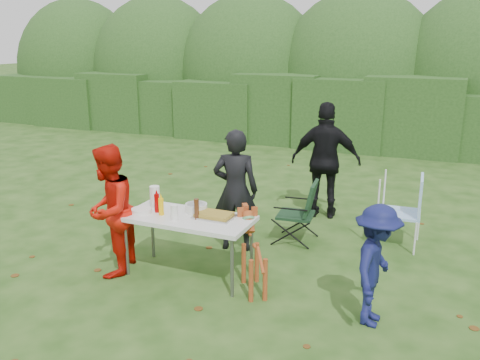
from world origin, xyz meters
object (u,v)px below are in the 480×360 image
at_px(person_red_jacket, 109,211).
at_px(lawn_chair, 399,210).
at_px(folding_table, 188,221).
at_px(child, 376,266).
at_px(paper_towel_roll, 155,197).
at_px(person_black_puffy, 326,161).
at_px(dog, 254,257).
at_px(ketchup_bottle, 157,203).
at_px(beer_bottle, 197,209).
at_px(mustard_bottle, 161,207).
at_px(person_cook, 236,190).
at_px(camping_chair, 296,211).

xyz_separation_m(person_red_jacket, lawn_chair, (3.04, 2.21, -0.29)).
height_order(folding_table, child, child).
bearing_deg(paper_towel_roll, child, -7.28).
bearing_deg(lawn_chair, person_black_puffy, -34.07).
xyz_separation_m(dog, ketchup_bottle, (-1.26, 0.06, 0.44)).
distance_m(person_red_jacket, beer_bottle, 1.05).
distance_m(lawn_chair, paper_towel_roll, 3.25).
bearing_deg(lawn_chair, person_red_jacket, 32.69).
xyz_separation_m(lawn_chair, mustard_bottle, (-2.46, -2.00, 0.35)).
height_order(dog, ketchup_bottle, ketchup_bottle).
xyz_separation_m(person_red_jacket, person_black_puffy, (1.84, 2.93, 0.12)).
distance_m(folding_table, lawn_chair, 2.90).
height_order(person_cook, ketchup_bottle, person_cook).
height_order(person_cook, beer_bottle, person_cook).
height_order(lawn_chair, paper_towel_roll, paper_towel_roll).
bearing_deg(ketchup_bottle, paper_towel_roll, 129.26).
bearing_deg(folding_table, camping_chair, 60.57).
height_order(lawn_chair, ketchup_bottle, lawn_chair).
bearing_deg(ketchup_bottle, person_cook, 58.10).
distance_m(child, dog, 1.33).
distance_m(person_black_puffy, mustard_bottle, 2.99).
bearing_deg(dog, ketchup_bottle, 54.22).
xyz_separation_m(child, lawn_chair, (-0.01, 2.13, -0.12)).
bearing_deg(paper_towel_roll, beer_bottle, -15.51).
bearing_deg(person_red_jacket, camping_chair, 119.30).
height_order(folding_table, lawn_chair, lawn_chair).
bearing_deg(ketchup_bottle, child, -4.23).
relative_size(person_black_puffy, lawn_chair, 1.82).
bearing_deg(ketchup_bottle, mustard_bottle, -33.65).
height_order(person_red_jacket, paper_towel_roll, person_red_jacket).
bearing_deg(camping_chair, folding_table, 54.62).
bearing_deg(paper_towel_roll, lawn_chair, 33.53).
xyz_separation_m(camping_chair, paper_towel_roll, (-1.37, -1.35, 0.43)).
height_order(person_cook, person_black_puffy, person_black_puffy).
height_order(camping_chair, paper_towel_roll, paper_towel_roll).
bearing_deg(beer_bottle, person_black_puffy, 73.02).
xyz_separation_m(person_cook, mustard_bottle, (-0.50, -1.02, 0.03)).
bearing_deg(person_cook, paper_towel_roll, 32.55).
bearing_deg(child, ketchup_bottle, 89.07).
xyz_separation_m(folding_table, dog, (0.85, -0.07, -0.27)).
bearing_deg(person_cook, person_red_jacket, 33.56).
bearing_deg(folding_table, dog, -4.68).
bearing_deg(camping_chair, mustard_bottle, 47.75).
distance_m(person_black_puffy, child, 3.10).
bearing_deg(mustard_bottle, folding_table, 13.61).
xyz_separation_m(person_red_jacket, beer_bottle, (1.02, 0.25, 0.08)).
xyz_separation_m(mustard_bottle, ketchup_bottle, (-0.10, 0.06, 0.01)).
distance_m(person_red_jacket, person_black_puffy, 3.46).
height_order(folding_table, person_black_puffy, person_black_puffy).
height_order(camping_chair, lawn_chair, lawn_chair).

